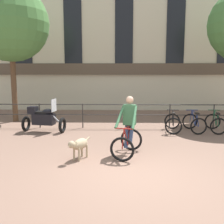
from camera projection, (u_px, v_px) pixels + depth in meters
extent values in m
plane|color=#7A5B4C|center=(132.00, 174.00, 6.22)|extent=(60.00, 60.00, 0.00)
cylinder|color=#2D2B28|center=(40.00, 116.00, 11.37)|extent=(0.05, 0.05, 1.05)
cylinder|color=#2D2B28|center=(83.00, 116.00, 11.33)|extent=(0.05, 0.05, 1.05)
cylinder|color=#2D2B28|center=(126.00, 116.00, 11.28)|extent=(0.05, 0.05, 1.05)
cylinder|color=#2D2B28|center=(170.00, 116.00, 11.24)|extent=(0.05, 0.05, 1.05)
cylinder|color=#2D2B28|center=(214.00, 116.00, 11.19)|extent=(0.05, 0.05, 1.05)
cylinder|color=#2D2B28|center=(126.00, 105.00, 11.21)|extent=(15.00, 0.04, 0.04)
cylinder|color=#2D2B28|center=(126.00, 115.00, 11.28)|extent=(15.00, 0.04, 0.04)
cube|color=beige|center=(124.00, 41.00, 16.45)|extent=(18.00, 0.60, 8.68)
cube|color=brown|center=(124.00, 69.00, 16.35)|extent=(17.10, 0.12, 0.70)
cube|color=black|center=(22.00, 34.00, 16.21)|extent=(1.10, 0.06, 4.86)
cube|color=black|center=(73.00, 33.00, 16.13)|extent=(1.10, 0.06, 4.86)
cube|color=black|center=(124.00, 33.00, 16.06)|extent=(1.10, 0.06, 4.86)
cube|color=black|center=(176.00, 33.00, 15.98)|extent=(1.10, 0.06, 4.86)
torus|color=black|center=(122.00, 149.00, 7.01)|extent=(0.67, 0.25, 0.68)
torus|color=black|center=(131.00, 139.00, 8.05)|extent=(0.67, 0.25, 0.68)
cylinder|color=maroon|center=(126.00, 137.00, 7.38)|extent=(0.17, 0.48, 0.60)
cylinder|color=maroon|center=(129.00, 136.00, 7.70)|extent=(0.10, 0.23, 0.52)
cylinder|color=maroon|center=(127.00, 127.00, 7.44)|extent=(0.21, 0.65, 0.10)
cylinder|color=maroon|center=(130.00, 142.00, 7.85)|extent=(0.15, 0.43, 0.08)
cylinder|color=maroon|center=(130.00, 133.00, 7.90)|extent=(0.10, 0.26, 0.47)
cylinder|color=maroon|center=(123.00, 139.00, 7.07)|extent=(0.09, 0.22, 0.54)
cylinder|color=maroon|center=(124.00, 129.00, 7.12)|extent=(0.47, 0.16, 0.03)
cube|color=black|center=(130.00, 126.00, 7.75)|extent=(0.18, 0.26, 0.05)
cube|color=#33603D|center=(130.00, 115.00, 7.70)|extent=(0.41, 0.31, 0.60)
sphere|color=tan|center=(130.00, 100.00, 7.64)|extent=(0.22, 0.22, 0.22)
cylinder|color=#33603D|center=(120.00, 117.00, 7.45)|extent=(0.33, 0.69, 0.60)
cylinder|color=#33603D|center=(134.00, 117.00, 7.33)|extent=(0.21, 0.72, 0.60)
cylinder|color=navy|center=(126.00, 136.00, 7.72)|extent=(0.16, 0.32, 0.69)
cylinder|color=navy|center=(131.00, 135.00, 7.67)|extent=(0.21, 0.32, 0.58)
ellipsoid|color=tan|center=(80.00, 144.00, 7.24)|extent=(0.50, 0.64, 0.31)
cylinder|color=tan|center=(75.00, 145.00, 7.03)|extent=(0.22, 0.22, 0.18)
sphere|color=tan|center=(72.00, 145.00, 6.87)|extent=(0.20, 0.20, 0.20)
cone|color=tan|center=(70.00, 146.00, 6.80)|extent=(0.15, 0.15, 0.11)
cylinder|color=tan|center=(87.00, 139.00, 7.54)|extent=(0.14, 0.20, 0.11)
cylinder|color=tan|center=(74.00, 154.00, 7.15)|extent=(0.06, 0.06, 0.36)
cylinder|color=tan|center=(79.00, 155.00, 7.07)|extent=(0.06, 0.06, 0.36)
cylinder|color=tan|center=(82.00, 150.00, 7.48)|extent=(0.06, 0.06, 0.36)
cylinder|color=tan|center=(87.00, 151.00, 7.40)|extent=(0.06, 0.06, 0.36)
torus|color=black|center=(62.00, 125.00, 10.40)|extent=(0.22, 0.63, 0.62)
torus|color=black|center=(26.00, 124.00, 10.69)|extent=(0.22, 0.63, 0.62)
cube|color=black|center=(44.00, 119.00, 10.51)|extent=(0.92, 0.54, 0.44)
ellipsoid|color=black|center=(48.00, 112.00, 10.43)|extent=(0.53, 0.39, 0.24)
cube|color=black|center=(41.00, 112.00, 10.49)|extent=(0.60, 0.39, 0.10)
cylinder|color=#B2B2B7|center=(58.00, 120.00, 10.41)|extent=(0.44, 0.13, 0.41)
cube|color=silver|center=(54.00, 105.00, 10.34)|extent=(0.10, 0.44, 0.50)
cube|color=black|center=(33.00, 110.00, 10.55)|extent=(0.37, 0.41, 0.28)
torus|color=black|center=(172.00, 121.00, 11.14)|extent=(0.66, 0.16, 0.66)
torus|color=black|center=(173.00, 126.00, 10.11)|extent=(0.66, 0.16, 0.66)
cylinder|color=black|center=(173.00, 117.00, 10.70)|extent=(0.10, 0.47, 0.58)
cylinder|color=black|center=(173.00, 120.00, 10.40)|extent=(0.06, 0.22, 0.51)
cylinder|color=black|center=(173.00, 112.00, 10.57)|extent=(0.13, 0.63, 0.10)
cylinder|color=black|center=(173.00, 126.00, 10.32)|extent=(0.09, 0.42, 0.07)
cylinder|color=black|center=(174.00, 120.00, 10.19)|extent=(0.06, 0.25, 0.46)
cylinder|color=black|center=(172.00, 116.00, 11.01)|extent=(0.06, 0.21, 0.52)
cylinder|color=black|center=(173.00, 110.00, 10.88)|extent=(0.48, 0.10, 0.03)
cube|color=black|center=(174.00, 113.00, 10.27)|extent=(0.16, 0.26, 0.05)
torus|color=black|center=(190.00, 121.00, 11.12)|extent=(0.66, 0.09, 0.66)
torus|color=black|center=(199.00, 126.00, 10.09)|extent=(0.66, 0.09, 0.66)
cylinder|color=navy|center=(193.00, 118.00, 10.68)|extent=(0.06, 0.47, 0.58)
cylinder|color=navy|center=(196.00, 120.00, 10.38)|extent=(0.04, 0.22, 0.51)
cylinder|color=navy|center=(194.00, 112.00, 10.55)|extent=(0.06, 0.63, 0.10)
cylinder|color=navy|center=(197.00, 126.00, 10.30)|extent=(0.05, 0.42, 0.07)
cylinder|color=navy|center=(198.00, 120.00, 10.17)|extent=(0.03, 0.25, 0.46)
cylinder|color=navy|center=(191.00, 116.00, 10.99)|extent=(0.04, 0.21, 0.52)
cylinder|color=navy|center=(192.00, 110.00, 10.86)|extent=(0.48, 0.05, 0.03)
cube|color=black|center=(197.00, 113.00, 10.24)|extent=(0.13, 0.25, 0.05)
torus|color=black|center=(212.00, 121.00, 11.10)|extent=(0.66, 0.14, 0.66)
torus|color=black|center=(219.00, 126.00, 10.07)|extent=(0.66, 0.14, 0.66)
cylinder|color=#194C2D|center=(215.00, 118.00, 10.66)|extent=(0.09, 0.47, 0.58)
cylinder|color=#194C2D|center=(217.00, 120.00, 10.36)|extent=(0.06, 0.22, 0.51)
cylinder|color=#194C2D|center=(216.00, 112.00, 10.53)|extent=(0.11, 0.63, 0.10)
cylinder|color=#194C2D|center=(217.00, 126.00, 10.28)|extent=(0.08, 0.42, 0.07)
cylinder|color=#194C2D|center=(218.00, 120.00, 10.15)|extent=(0.05, 0.25, 0.46)
cylinder|color=#194C2D|center=(213.00, 116.00, 10.97)|extent=(0.05, 0.21, 0.52)
cylinder|color=#194C2D|center=(214.00, 110.00, 10.84)|extent=(0.48, 0.09, 0.03)
cube|color=black|center=(218.00, 113.00, 10.23)|extent=(0.15, 0.25, 0.05)
cylinder|color=brown|center=(14.00, 84.00, 12.68)|extent=(0.26, 0.26, 3.69)
sphere|color=#477A3D|center=(10.00, 23.00, 12.25)|extent=(3.58, 3.58, 3.58)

